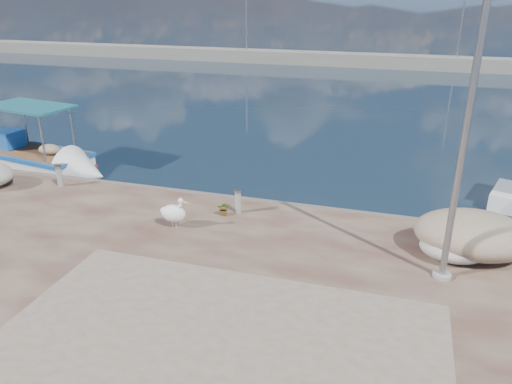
% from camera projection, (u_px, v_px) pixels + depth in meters
% --- Properties ---
extents(ground, '(1400.00, 1400.00, 0.00)m').
position_uv_depth(ground, '(211.00, 296.00, 12.33)').
color(ground, '#162635').
rests_on(ground, ground).
extents(quay_patch, '(9.00, 7.00, 0.01)m').
position_uv_depth(quay_patch, '(201.00, 372.00, 9.22)').
color(quay_patch, gray).
rests_on(quay_patch, quay).
extents(breakwater, '(120.00, 2.20, 7.50)m').
position_uv_depth(breakwater, '(366.00, 60.00, 47.49)').
color(breakwater, gray).
rests_on(breakwater, ground).
extents(boat_left, '(6.59, 3.06, 3.05)m').
position_uv_depth(boat_left, '(37.00, 160.00, 21.27)').
color(boat_left, white).
rests_on(boat_left, ground).
extents(pelican, '(1.01, 0.53, 0.97)m').
position_uv_depth(pelican, '(174.00, 213.00, 14.60)').
color(pelican, tan).
rests_on(pelican, quay).
extents(lamp_post, '(0.44, 0.96, 7.00)m').
position_uv_depth(lamp_post, '(463.00, 148.00, 11.00)').
color(lamp_post, gray).
rests_on(lamp_post, quay).
extents(bollard_near, '(0.25, 0.25, 0.78)m').
position_uv_depth(bollard_near, '(238.00, 200.00, 15.58)').
color(bollard_near, gray).
rests_on(bollard_near, quay).
extents(bollard_far, '(0.25, 0.25, 0.76)m').
position_uv_depth(bollard_far, '(59.00, 175.00, 17.68)').
color(bollard_far, gray).
rests_on(bollard_far, quay).
extents(potted_plant, '(0.43, 0.39, 0.43)m').
position_uv_depth(potted_plant, '(224.00, 209.00, 15.46)').
color(potted_plant, '#33722D').
rests_on(potted_plant, quay).
extents(net_pile_d, '(1.71, 1.28, 0.64)m').
position_uv_depth(net_pile_d, '(453.00, 248.00, 12.93)').
color(net_pile_d, '#B4AEA6').
rests_on(net_pile_d, quay).
extents(net_pile_c, '(3.01, 2.15, 1.18)m').
position_uv_depth(net_pile_c, '(473.00, 234.00, 13.04)').
color(net_pile_c, tan).
rests_on(net_pile_c, quay).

